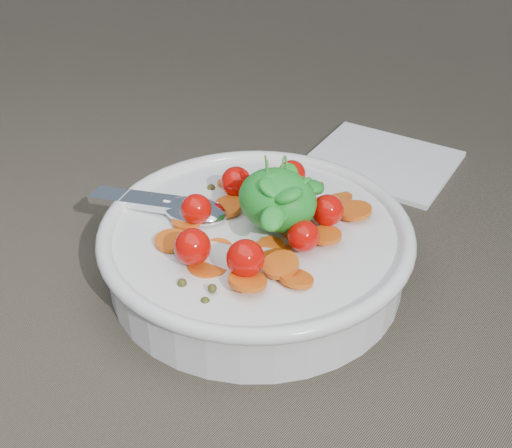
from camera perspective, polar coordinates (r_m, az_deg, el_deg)
The scene contains 3 objects.
ground at distance 0.52m, azimuth -1.08°, elevation -6.03°, with size 6.00×6.00×0.00m, color brown.
bowl at distance 0.52m, azimuth 0.02°, elevation -1.96°, with size 0.27×0.25×0.11m.
napkin at distance 0.70m, azimuth 11.08°, elevation 5.48°, with size 0.14×0.13×0.01m, color white.
Camera 1 is at (0.25, -0.30, 0.34)m, focal length 45.00 mm.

